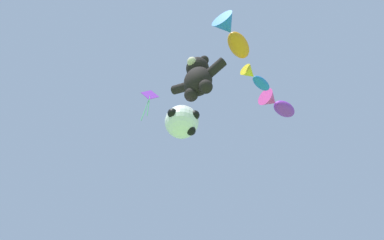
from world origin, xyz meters
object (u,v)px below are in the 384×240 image
object	(u,v)px
teddy_bear_kite	(198,77)
diamond_kite	(149,98)
fish_kite_cobalt	(255,78)
soccer_ball_kite	(182,122)
fish_kite_tangerine	(233,36)
fish_kite_violet	(277,104)

from	to	relation	value
teddy_bear_kite	diamond_kite	size ratio (longest dim) A/B	0.82
diamond_kite	fish_kite_cobalt	bearing A→B (deg)	9.01
soccer_ball_kite	diamond_kite	distance (m)	6.50
teddy_bear_kite	diamond_kite	xyz separation A→B (m)	(-4.03, 1.41, 3.72)
teddy_bear_kite	fish_kite_tangerine	world-z (taller)	fish_kite_tangerine
teddy_bear_kite	diamond_kite	bearing A→B (deg)	160.67
soccer_ball_kite	fish_kite_cobalt	world-z (taller)	fish_kite_cobalt
fish_kite_tangerine	fish_kite_violet	bearing A→B (deg)	87.39
soccer_ball_kite	fish_kite_violet	xyz separation A→B (m)	(2.54, 4.28, 3.91)
fish_kite_violet	fish_kite_cobalt	bearing A→B (deg)	-96.07
fish_kite_cobalt	diamond_kite	world-z (taller)	diamond_kite
soccer_ball_kite	fish_kite_tangerine	distance (m)	4.51
fish_kite_tangerine	fish_kite_violet	world-z (taller)	fish_kite_violet
fish_kite_cobalt	diamond_kite	bearing A→B (deg)	-170.99
teddy_bear_kite	fish_kite_violet	world-z (taller)	fish_kite_violet
teddy_bear_kite	diamond_kite	world-z (taller)	diamond_kite
fish_kite_tangerine	diamond_kite	distance (m)	5.97
fish_kite_cobalt	soccer_ball_kite	bearing A→B (deg)	-137.89
teddy_bear_kite	soccer_ball_kite	distance (m)	1.95
teddy_bear_kite	soccer_ball_kite	world-z (taller)	teddy_bear_kite
teddy_bear_kite	fish_kite_cobalt	xyz separation A→B (m)	(1.54, 2.30, 1.73)
fish_kite_tangerine	diamond_kite	bearing A→B (deg)	167.90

